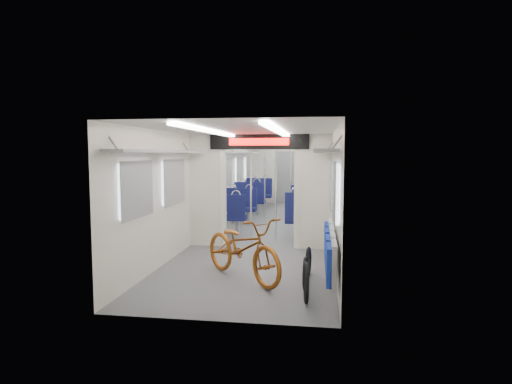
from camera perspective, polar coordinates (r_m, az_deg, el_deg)
carriage at (r=10.43m, az=1.80°, el=2.86°), size 12.00×12.02×2.31m
bicycle at (r=6.56m, az=-1.81°, el=-7.40°), size 1.78×1.78×0.98m
flip_bench at (r=6.09m, az=9.81°, el=-7.58°), size 0.12×2.14×0.55m
bike_hoop_a at (r=5.63m, az=6.69°, el=-12.13°), size 0.09×0.54×0.54m
bike_hoop_b at (r=6.14m, az=6.58°, el=-10.98°), size 0.07×0.47×0.47m
bike_hoop_c at (r=6.81m, az=7.00°, el=-9.40°), size 0.10×0.47×0.46m
seat_bay_near_left at (r=10.93m, az=-2.93°, el=-2.14°), size 0.89×1.99×1.07m
seat_bay_near_right at (r=10.69m, az=6.92°, el=-2.09°), size 0.96×2.33×1.18m
seat_bay_far_left at (r=14.41m, az=-0.18°, el=-0.24°), size 0.95×2.26×1.16m
seat_bay_far_right at (r=14.07m, az=7.26°, el=-0.49°), size 0.92×2.11×1.11m
stanchion_near_left at (r=9.10m, az=-0.66°, el=0.32°), size 0.04×0.04×2.30m
stanchion_near_right at (r=9.33m, az=2.65°, el=0.43°), size 0.04×0.04×2.30m
stanchion_far_left at (r=12.45m, az=1.19°, el=1.61°), size 0.04×0.04×2.30m
stanchion_far_right at (r=12.40m, az=4.67°, el=1.58°), size 0.04×0.04×2.30m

